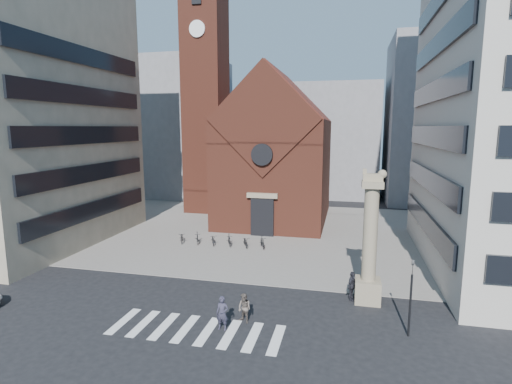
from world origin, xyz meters
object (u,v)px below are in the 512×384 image
(traffic_light, at_px, (411,296))
(pedestrian_0, at_px, (222,313))
(scooter_0, at_px, (182,237))
(lion_column, at_px, (370,250))
(pedestrian_2, at_px, (352,286))
(pedestrian_1, at_px, (244,308))

(traffic_light, xyz_separation_m, pedestrian_0, (-10.04, -1.61, -1.32))
(pedestrian_0, relative_size, scooter_0, 1.05)
(lion_column, bearing_deg, pedestrian_0, -145.12)
(pedestrian_2, bearing_deg, lion_column, -68.38)
(pedestrian_2, bearing_deg, pedestrian_1, 148.36)
(traffic_light, relative_size, pedestrian_0, 2.22)
(pedestrian_1, height_order, pedestrian_2, pedestrian_2)
(pedestrian_0, xyz_separation_m, pedestrian_2, (7.04, 5.61, -0.00))
(pedestrian_2, xyz_separation_m, scooter_0, (-16.17, 9.73, -0.43))
(traffic_light, height_order, pedestrian_0, traffic_light)
(traffic_light, relative_size, pedestrian_1, 2.49)
(lion_column, distance_m, scooter_0, 19.96)
(lion_column, relative_size, scooter_0, 4.70)
(traffic_light, xyz_separation_m, pedestrian_2, (-3.00, 4.00, -1.32))
(pedestrian_0, distance_m, pedestrian_2, 9.01)
(pedestrian_0, bearing_deg, pedestrian_1, 49.60)
(pedestrian_2, height_order, scooter_0, pedestrian_2)
(pedestrian_0, bearing_deg, traffic_light, 10.85)
(scooter_0, bearing_deg, traffic_light, -58.20)
(lion_column, xyz_separation_m, pedestrian_2, (-1.01, 0.00, -2.49))
(lion_column, relative_size, pedestrian_1, 5.02)
(pedestrian_1, bearing_deg, lion_column, 58.90)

